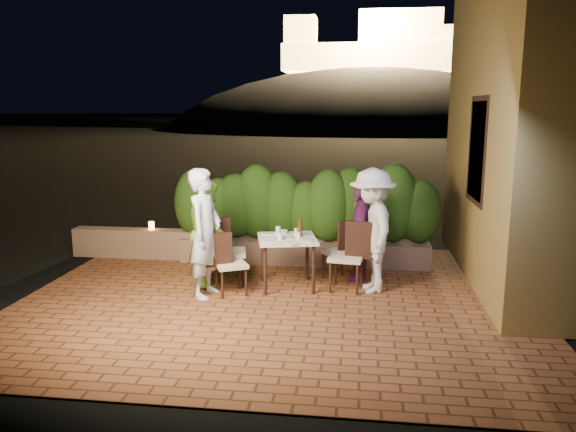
% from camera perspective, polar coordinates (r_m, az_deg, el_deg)
% --- Properties ---
extents(ground, '(400.00, 400.00, 0.00)m').
position_cam_1_polar(ground, '(7.49, -1.77, -9.62)').
color(ground, black).
rests_on(ground, ground).
extents(terrace_floor, '(7.00, 6.00, 0.15)m').
position_cam_1_polar(terrace_floor, '(7.97, -1.19, -8.73)').
color(terrace_floor, brown).
rests_on(terrace_floor, ground).
extents(building_wall, '(1.60, 5.00, 5.00)m').
position_cam_1_polar(building_wall, '(9.25, 23.25, 9.42)').
color(building_wall, olive).
rests_on(building_wall, ground).
extents(window_pane, '(0.08, 1.00, 1.40)m').
position_cam_1_polar(window_pane, '(8.60, 18.85, 6.32)').
color(window_pane, black).
rests_on(window_pane, building_wall).
extents(window_frame, '(0.06, 1.15, 1.55)m').
position_cam_1_polar(window_frame, '(8.60, 18.78, 6.33)').
color(window_frame, black).
rests_on(window_frame, building_wall).
extents(planter, '(4.20, 0.55, 0.40)m').
position_cam_1_polar(planter, '(9.57, 1.61, -3.60)').
color(planter, '#7B604E').
rests_on(planter, ground).
extents(hedge, '(4.00, 0.70, 1.10)m').
position_cam_1_polar(hedge, '(9.41, 1.63, 0.82)').
color(hedge, '#1F4111').
rests_on(hedge, planter).
extents(parapet, '(2.20, 0.30, 0.50)m').
position_cam_1_polar(parapet, '(10.29, -15.26, -2.66)').
color(parapet, '#7B604E').
rests_on(parapet, ground).
extents(hill, '(52.00, 40.00, 22.00)m').
position_cam_1_polar(hill, '(67.24, 8.18, 5.32)').
color(hill, black).
rests_on(hill, ground).
extents(fortress, '(26.00, 8.00, 8.00)m').
position_cam_1_polar(fortress, '(67.38, 8.53, 17.68)').
color(fortress, '#FFCC7A').
rests_on(fortress, hill).
extents(dining_table, '(0.99, 0.99, 0.75)m').
position_cam_1_polar(dining_table, '(8.26, -0.09, -4.73)').
color(dining_table, white).
rests_on(dining_table, ground).
extents(plate_nw, '(0.20, 0.20, 0.01)m').
position_cam_1_polar(plate_nw, '(7.93, -1.92, -2.56)').
color(plate_nw, white).
rests_on(plate_nw, dining_table).
extents(plate_sw, '(0.22, 0.22, 0.01)m').
position_cam_1_polar(plate_sw, '(8.39, -1.91, -1.80)').
color(plate_sw, white).
rests_on(plate_sw, dining_table).
extents(plate_ne, '(0.23, 0.23, 0.01)m').
position_cam_1_polar(plate_ne, '(7.99, 1.82, -2.45)').
color(plate_ne, white).
rests_on(plate_ne, dining_table).
extents(plate_se, '(0.24, 0.24, 0.01)m').
position_cam_1_polar(plate_se, '(8.37, 1.48, -1.83)').
color(plate_se, white).
rests_on(plate_se, dining_table).
extents(plate_centre, '(0.23, 0.23, 0.01)m').
position_cam_1_polar(plate_centre, '(8.20, -0.25, -2.10)').
color(plate_centre, white).
rests_on(plate_centre, dining_table).
extents(plate_front, '(0.21, 0.21, 0.01)m').
position_cam_1_polar(plate_front, '(7.84, 0.59, -2.72)').
color(plate_front, white).
rests_on(plate_front, dining_table).
extents(glass_nw, '(0.07, 0.07, 0.11)m').
position_cam_1_polar(glass_nw, '(8.00, -0.81, -2.06)').
color(glass_nw, silver).
rests_on(glass_nw, dining_table).
extents(glass_sw, '(0.07, 0.07, 0.12)m').
position_cam_1_polar(glass_sw, '(8.35, -1.01, -1.47)').
color(glass_sw, silver).
rests_on(glass_sw, dining_table).
extents(glass_ne, '(0.06, 0.06, 0.10)m').
position_cam_1_polar(glass_ne, '(8.06, 1.08, -2.01)').
color(glass_ne, silver).
rests_on(glass_ne, dining_table).
extents(glass_se, '(0.06, 0.06, 0.10)m').
position_cam_1_polar(glass_se, '(8.30, 0.84, -1.61)').
color(glass_se, silver).
rests_on(glass_se, dining_table).
extents(beer_bottle, '(0.06, 0.06, 0.31)m').
position_cam_1_polar(beer_bottle, '(8.19, 1.22, -1.04)').
color(beer_bottle, '#4A2C0C').
rests_on(beer_bottle, dining_table).
extents(bowl, '(0.16, 0.16, 0.04)m').
position_cam_1_polar(bowl, '(8.45, -0.56, -1.61)').
color(bowl, white).
rests_on(bowl, dining_table).
extents(chair_left_front, '(0.56, 0.56, 0.90)m').
position_cam_1_polar(chair_left_front, '(7.99, -5.83, -4.79)').
color(chair_left_front, black).
rests_on(chair_left_front, ground).
extents(chair_left_back, '(0.57, 0.57, 1.02)m').
position_cam_1_polar(chair_left_back, '(8.42, -5.97, -3.54)').
color(chair_left_back, black).
rests_on(chair_left_back, ground).
extents(chair_right_front, '(0.54, 0.54, 1.02)m').
position_cam_1_polar(chair_right_front, '(8.14, 5.95, -4.03)').
color(chair_right_front, black).
rests_on(chair_right_front, ground).
extents(chair_right_back, '(0.59, 0.59, 0.92)m').
position_cam_1_polar(chair_right_back, '(8.60, 5.21, -3.56)').
color(chair_right_back, black).
rests_on(chair_right_back, ground).
extents(diner_blue, '(0.52, 0.71, 1.80)m').
position_cam_1_polar(diner_blue, '(7.83, -8.43, -1.75)').
color(diner_blue, '#C1DAF8').
rests_on(diner_blue, ground).
extents(diner_green, '(0.83, 0.93, 1.58)m').
position_cam_1_polar(diner_green, '(8.43, -7.98, -1.61)').
color(diner_green, '#99E146').
rests_on(diner_green, ground).
extents(diner_white, '(0.85, 1.25, 1.78)m').
position_cam_1_polar(diner_white, '(8.07, 8.54, -1.47)').
color(diner_white, silver).
rests_on(diner_white, ground).
extents(diner_purple, '(0.45, 0.90, 1.48)m').
position_cam_1_polar(diner_purple, '(8.59, 7.45, -1.68)').
color(diner_purple, '#6C2570').
rests_on(diner_purple, ground).
extents(parapet_lamp, '(0.10, 0.10, 0.14)m').
position_cam_1_polar(parapet_lamp, '(10.11, -13.70, -0.97)').
color(parapet_lamp, orange).
rests_on(parapet_lamp, parapet).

